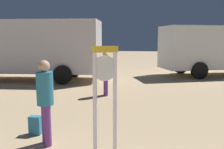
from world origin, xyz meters
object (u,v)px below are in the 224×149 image
object	(u,v)px
standing_clock	(105,95)
box_truck_far	(38,48)
person_distant	(106,71)
person_near_clock	(45,98)
box_truck_near	(213,49)
backpack	(36,125)

from	to	relation	value
standing_clock	box_truck_far	distance (m)	9.42
person_distant	box_truck_far	bearing A→B (deg)	144.24
person_distant	standing_clock	bearing A→B (deg)	-80.08
person_distant	box_truck_far	size ratio (longest dim) A/B	0.23
person_near_clock	box_truck_near	size ratio (longest dim) A/B	0.25
box_truck_near	person_distant	bearing A→B (deg)	-131.78
person_near_clock	box_truck_near	bearing A→B (deg)	60.93
person_near_clock	backpack	distance (m)	1.01
standing_clock	backpack	bearing A→B (deg)	147.74
person_distant	box_truck_far	world-z (taller)	box_truck_far
person_near_clock	backpack	xyz separation A→B (m)	(-0.47, 0.47, -0.76)
standing_clock	backpack	world-z (taller)	standing_clock
standing_clock	box_truck_near	world-z (taller)	box_truck_near
person_distant	box_truck_near	distance (m)	7.95
backpack	standing_clock	bearing A→B (deg)	-32.26
box_truck_near	box_truck_far	bearing A→B (deg)	-162.35
person_near_clock	backpack	size ratio (longest dim) A/B	4.11
standing_clock	backpack	size ratio (longest dim) A/B	4.82
standing_clock	person_near_clock	bearing A→B (deg)	153.24
standing_clock	box_truck_near	xyz separation A→B (m)	(4.40, 10.98, 0.30)
backpack	person_distant	size ratio (longest dim) A/B	0.26
standing_clock	person_near_clock	xyz separation A→B (m)	(-1.33, 0.67, -0.28)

